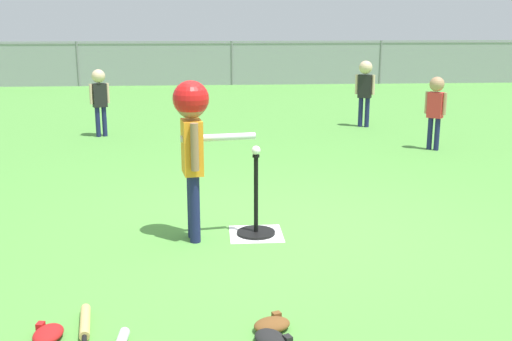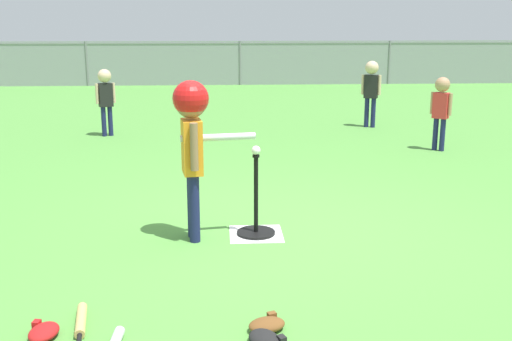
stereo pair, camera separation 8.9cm
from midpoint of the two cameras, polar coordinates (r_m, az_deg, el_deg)
The scene contains 13 objects.
ground_plane at distance 5.17m, azimuth 2.50°, elevation -6.00°, with size 60.00×60.00×0.00m, color #51933D.
home_plate at distance 5.19m, azimuth -0.50°, elevation -5.86°, with size 0.44×0.44×0.01m, color white.
batting_tee at distance 5.15m, azimuth -0.50°, elevation -4.77°, with size 0.32×0.32×0.68m.
baseball_on_tee at distance 4.99m, azimuth -0.51°, elevation 1.88°, with size 0.07×0.07×0.07m, color white.
batter_child at distance 4.86m, azimuth -6.43°, elevation 3.92°, with size 0.65×0.37×1.29m.
fielder_deep_left at distance 9.59m, azimuth -14.52°, elevation 6.89°, with size 0.28×0.20×1.01m.
fielder_deep_center at distance 10.27m, azimuth 9.79°, elevation 7.82°, with size 0.30×0.21×1.08m.
fielder_near_left at distance 8.66m, azimuth 15.97°, elevation 6.00°, with size 0.24×0.22×0.99m.
spare_bat_wood at distance 3.80m, azimuth -16.20°, elevation -13.78°, with size 0.17×0.72×0.06m.
glove_by_plate at distance 3.69m, azimuth 0.79°, elevation -14.03°, with size 0.26×0.23×0.07m.
glove_near_bats at distance 3.54m, azimuth 0.66°, elevation -15.31°, with size 0.24×0.27×0.07m.
glove_tossed_aside at distance 3.79m, azimuth -19.34°, elevation -14.04°, with size 0.19×0.24×0.07m.
outfield_fence at distance 16.55m, azimuth -2.39°, elevation 10.03°, with size 16.06×0.06×1.15m.
Camera 1 is at (-0.64, -4.82, 1.77)m, focal length 43.30 mm.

